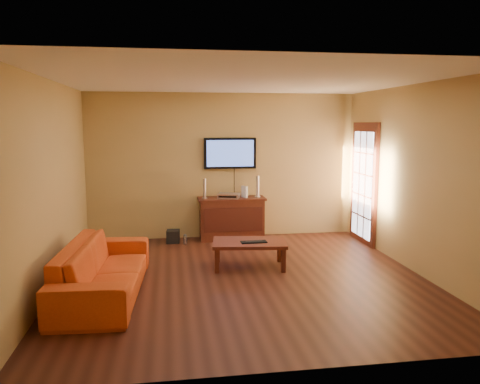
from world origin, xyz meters
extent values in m
plane|color=#33160E|center=(0.00, 0.00, 0.00)|extent=(5.00, 5.00, 0.00)
plane|color=tan|center=(0.00, 2.50, 1.35)|extent=(5.00, 0.00, 5.00)
plane|color=tan|center=(-2.50, 0.00, 1.35)|extent=(0.00, 5.00, 5.00)
plane|color=tan|center=(2.50, 0.00, 1.35)|extent=(0.00, 5.00, 5.00)
plane|color=white|center=(0.00, 0.00, 2.70)|extent=(5.00, 5.00, 0.00)
cube|color=#45190F|center=(2.46, 1.70, 1.05)|extent=(0.06, 1.02, 2.22)
cube|color=white|center=(2.42, 1.70, 1.05)|extent=(0.01, 0.79, 1.89)
cube|color=#45190F|center=(0.13, 2.26, 0.37)|extent=(1.17, 0.44, 0.74)
cube|color=black|center=(0.13, 2.04, 0.41)|extent=(1.08, 0.02, 0.44)
cube|color=#45190F|center=(0.13, 2.26, 0.76)|extent=(1.24, 0.47, 0.04)
cube|color=black|center=(0.13, 2.46, 1.59)|extent=(0.98, 0.07, 0.58)
cube|color=#3C549D|center=(0.13, 2.42, 1.59)|extent=(0.88, 0.01, 0.49)
cube|color=#45190F|center=(0.16, 0.49, 0.38)|extent=(1.16, 0.78, 0.05)
cube|color=#45190F|center=(-0.35, 0.29, 0.18)|extent=(0.06, 0.06, 0.35)
cube|color=#45190F|center=(0.60, 0.17, 0.18)|extent=(0.06, 0.06, 0.35)
cube|color=#45190F|center=(-0.29, 0.82, 0.18)|extent=(0.06, 0.06, 0.35)
cube|color=#45190F|center=(0.67, 0.69, 0.18)|extent=(0.06, 0.06, 0.35)
imported|color=#CA4616|center=(-1.84, -0.35, 0.45)|extent=(0.80, 2.31, 0.89)
cylinder|color=silver|center=(-0.37, 2.23, 0.79)|extent=(0.10, 0.10, 0.02)
cylinder|color=silver|center=(-0.37, 2.23, 0.97)|extent=(0.06, 0.06, 0.35)
cylinder|color=silver|center=(0.62, 2.28, 0.79)|extent=(0.11, 0.11, 0.02)
cylinder|color=silver|center=(0.62, 2.28, 0.99)|extent=(0.06, 0.06, 0.38)
cube|color=silver|center=(0.08, 2.22, 0.82)|extent=(0.45, 0.38, 0.09)
cube|color=white|center=(0.37, 2.24, 0.89)|extent=(0.10, 0.16, 0.22)
cube|color=black|center=(-0.96, 2.15, 0.11)|extent=(0.25, 0.25, 0.23)
cylinder|color=white|center=(-0.75, 2.00, 0.08)|extent=(0.06, 0.06, 0.17)
sphere|color=white|center=(-0.75, 2.00, 0.17)|extent=(0.03, 0.03, 0.03)
cube|color=black|center=(0.21, 0.41, 0.41)|extent=(0.39, 0.15, 0.02)
cube|color=black|center=(0.21, 0.41, 0.42)|extent=(0.25, 0.11, 0.01)
camera|label=1|loc=(-1.01, -6.20, 2.14)|focal=35.00mm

